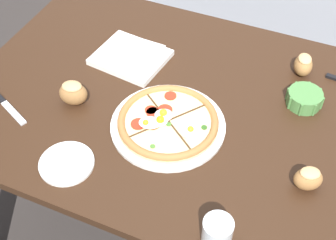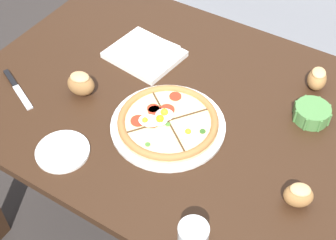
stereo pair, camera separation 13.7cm
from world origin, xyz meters
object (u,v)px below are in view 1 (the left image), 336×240
at_px(water_glass, 217,235).
at_px(ramekin_bowl, 305,98).
at_px(dining_table, 174,121).
at_px(pizza, 168,123).
at_px(side_saucer, 67,163).
at_px(bread_piece_near, 303,64).
at_px(napkin_folded, 131,56).
at_px(bread_piece_mid, 73,93).
at_px(knife_spare, 6,105).
at_px(bread_piece_far, 308,178).

bearing_deg(water_glass, ramekin_bowl, 80.66).
distance_m(dining_table, water_glass, 0.52).
distance_m(pizza, side_saucer, 0.31).
xyz_separation_m(bread_piece_near, water_glass, (-0.06, -0.70, 0.00)).
distance_m(bread_piece_near, water_glass, 0.70).
distance_m(dining_table, napkin_folded, 0.27).
bearing_deg(napkin_folded, dining_table, -30.18).
xyz_separation_m(pizza, water_glass, (0.26, -0.30, 0.02)).
distance_m(pizza, bread_piece_mid, 0.31).
bearing_deg(dining_table, side_saucer, -116.82).
xyz_separation_m(knife_spare, side_saucer, (0.30, -0.12, 0.00)).
height_order(ramekin_bowl, side_saucer, ramekin_bowl).
relative_size(bread_piece_near, bread_piece_far, 0.98).
xyz_separation_m(dining_table, bread_piece_near, (0.34, 0.29, 0.13)).
bearing_deg(bread_piece_mid, ramekin_bowl, 22.69).
relative_size(napkin_folded, side_saucer, 1.64).
bearing_deg(bread_piece_near, bread_piece_mid, -146.12).
relative_size(bread_piece_mid, water_glass, 1.05).
xyz_separation_m(ramekin_bowl, bread_piece_mid, (-0.66, -0.27, 0.02)).
bearing_deg(knife_spare, bread_piece_near, 57.01).
bearing_deg(napkin_folded, pizza, -44.47).
bearing_deg(ramekin_bowl, bread_piece_near, 104.56).
distance_m(dining_table, bread_piece_mid, 0.34).
height_order(ramekin_bowl, napkin_folded, ramekin_bowl).
height_order(bread_piece_far, water_glass, water_glass).
height_order(water_glass, side_saucer, water_glass).
xyz_separation_m(dining_table, knife_spare, (-0.47, -0.23, 0.10)).
relative_size(dining_table, ramekin_bowl, 11.61).
distance_m(pizza, ramekin_bowl, 0.43).
bearing_deg(bread_piece_far, ramekin_bowl, 103.36).
distance_m(bread_piece_near, side_saucer, 0.82).
distance_m(bread_piece_mid, side_saucer, 0.25).
distance_m(knife_spare, side_saucer, 0.32).
bearing_deg(dining_table, napkin_folded, 149.82).
relative_size(napkin_folded, bread_piece_mid, 2.52).
xyz_separation_m(dining_table, water_glass, (0.28, -0.41, 0.14)).
bearing_deg(napkin_folded, ramekin_bowl, 1.96).
relative_size(bread_piece_near, bread_piece_mid, 0.91).
distance_m(bread_piece_mid, knife_spare, 0.22).
bearing_deg(bread_piece_near, knife_spare, -147.59).
distance_m(pizza, bread_piece_near, 0.51).
bearing_deg(ramekin_bowl, napkin_folded, -178.04).
relative_size(dining_table, pizza, 3.88).
relative_size(napkin_folded, bread_piece_near, 2.77).
xyz_separation_m(pizza, napkin_folded, (-0.24, 0.23, -0.00)).
bearing_deg(bread_piece_mid, water_glass, -26.76).
distance_m(bread_piece_near, bread_piece_mid, 0.75).
xyz_separation_m(ramekin_bowl, bread_piece_far, (0.07, -0.31, 0.01)).
relative_size(napkin_folded, bread_piece_far, 2.70).
height_order(knife_spare, side_saucer, same).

